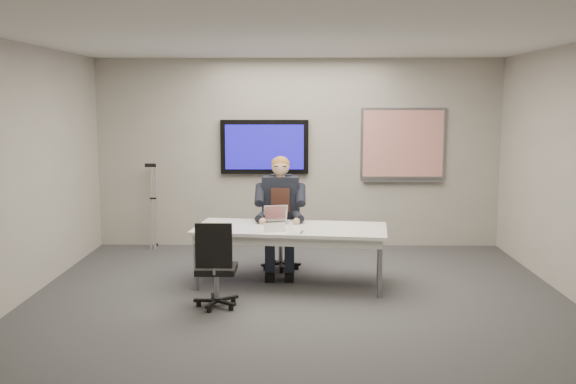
{
  "coord_description": "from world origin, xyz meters",
  "views": [
    {
      "loc": [
        -0.02,
        -6.54,
        2.16
      ],
      "look_at": [
        -0.12,
        1.06,
        1.09
      ],
      "focal_mm": 40.0,
      "sensor_mm": 36.0,
      "label": 1
    }
  ],
  "objects_px": {
    "conference_table": "(291,234)",
    "office_chair_far": "(282,244)",
    "seated_person": "(280,227)",
    "office_chair_near": "(216,281)",
    "laptop": "(275,219)"
  },
  "relations": [
    {
      "from": "conference_table",
      "to": "office_chair_near",
      "type": "bearing_deg",
      "value": -123.41
    },
    {
      "from": "office_chair_near",
      "to": "office_chair_far",
      "type": "bearing_deg",
      "value": -111.06
    },
    {
      "from": "office_chair_far",
      "to": "seated_person",
      "type": "distance_m",
      "value": 0.38
    },
    {
      "from": "office_chair_near",
      "to": "seated_person",
      "type": "xyz_separation_m",
      "value": [
        0.64,
        1.4,
        0.3
      ]
    },
    {
      "from": "seated_person",
      "to": "laptop",
      "type": "distance_m",
      "value": 0.28
    },
    {
      "from": "office_chair_far",
      "to": "laptop",
      "type": "height_order",
      "value": "office_chair_far"
    },
    {
      "from": "laptop",
      "to": "office_chair_far",
      "type": "bearing_deg",
      "value": 70.0
    },
    {
      "from": "office_chair_far",
      "to": "laptop",
      "type": "relative_size",
      "value": 3.0
    },
    {
      "from": "office_chair_near",
      "to": "laptop",
      "type": "xyz_separation_m",
      "value": [
        0.58,
        1.18,
        0.45
      ]
    },
    {
      "from": "office_chair_far",
      "to": "office_chair_near",
      "type": "relative_size",
      "value": 1.07
    },
    {
      "from": "conference_table",
      "to": "office_chair_far",
      "type": "distance_m",
      "value": 0.82
    },
    {
      "from": "conference_table",
      "to": "office_chair_far",
      "type": "height_order",
      "value": "office_chair_far"
    },
    {
      "from": "conference_table",
      "to": "seated_person",
      "type": "xyz_separation_m",
      "value": [
        -0.14,
        0.49,
        -0.02
      ]
    },
    {
      "from": "conference_table",
      "to": "office_chair_near",
      "type": "xyz_separation_m",
      "value": [
        -0.77,
        -0.91,
        -0.32
      ]
    },
    {
      "from": "seated_person",
      "to": "laptop",
      "type": "xyz_separation_m",
      "value": [
        -0.05,
        -0.23,
        0.15
      ]
    }
  ]
}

